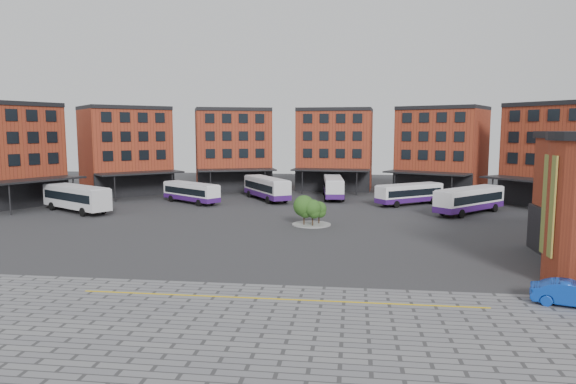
# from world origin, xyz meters

# --- Properties ---
(ground) EXTENTS (160.00, 160.00, 0.00)m
(ground) POSITION_xyz_m (0.00, 0.00, 0.00)
(ground) COLOR #28282B
(ground) RESTS_ON ground
(paving_zone) EXTENTS (50.00, 22.00, 0.02)m
(paving_zone) POSITION_xyz_m (2.00, -22.00, 0.01)
(paving_zone) COLOR slate
(paving_zone) RESTS_ON ground
(yellow_line) EXTENTS (26.00, 0.15, 0.02)m
(yellow_line) POSITION_xyz_m (2.00, -14.00, 0.03)
(yellow_line) COLOR gold
(yellow_line) RESTS_ON paving_zone
(main_building) EXTENTS (94.14, 42.48, 14.60)m
(main_building) POSITION_xyz_m (-4.77, 38.25, 7.23)
(main_building) COLOR maroon
(main_building) RESTS_ON ground
(tree_island) EXTENTS (4.40, 4.40, 3.46)m
(tree_island) POSITION_xyz_m (1.85, 11.51, 1.87)
(tree_island) COLOR gray
(tree_island) RESTS_ON ground
(bus_a) EXTENTS (11.93, 8.81, 3.47)m
(bus_a) POSITION_xyz_m (-29.37, 17.33, 2.06)
(bus_a) COLOR silver
(bus_a) RESTS_ON ground
(bus_b) EXTENTS (10.09, 8.26, 3.01)m
(bus_b) POSITION_xyz_m (-17.01, 27.18, 1.63)
(bus_b) COLOR white
(bus_b) RESTS_ON ground
(bus_c) EXTENTS (8.89, 11.90, 3.46)m
(bus_c) POSITION_xyz_m (-6.58, 31.97, 1.87)
(bus_c) COLOR silver
(bus_c) RESTS_ON ground
(bus_d) EXTENTS (3.75, 12.15, 3.37)m
(bus_d) POSITION_xyz_m (3.52, 35.33, 1.83)
(bus_d) COLOR silver
(bus_d) RESTS_ON ground
(bus_e) EXTENTS (10.14, 8.42, 3.04)m
(bus_e) POSITION_xyz_m (14.67, 29.41, 1.65)
(bus_e) COLOR white
(bus_e) RESTS_ON ground
(bus_f) EXTENTS (10.30, 10.45, 3.36)m
(bus_f) POSITION_xyz_m (21.50, 22.45, 1.82)
(bus_f) COLOR white
(bus_f) RESTS_ON ground
(blue_car) EXTENTS (4.89, 2.86, 1.52)m
(blue_car) POSITION_xyz_m (19.97, -12.93, 0.76)
(blue_car) COLOR #0C38A8
(blue_car) RESTS_ON ground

